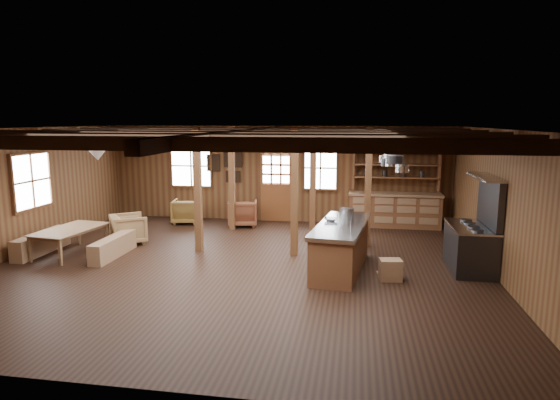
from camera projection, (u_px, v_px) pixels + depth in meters
name	position (u px, v px, depth m)	size (l,w,h in m)	color
room	(239.00, 199.00, 9.37)	(10.04, 9.04, 2.84)	black
ceiling_joists	(240.00, 135.00, 9.32)	(9.80, 8.82, 0.18)	black
timber_posts	(281.00, 186.00, 11.31)	(3.95, 2.35, 2.80)	#4D2916
back_door	(276.00, 192.00, 13.78)	(1.02, 0.08, 2.15)	brown
window_back_left	(191.00, 166.00, 14.08)	(1.32, 0.06, 1.32)	white
window_back_right	(320.00, 168.00, 13.46)	(1.02, 0.06, 1.32)	white
window_left	(32.00, 181.00, 10.61)	(0.14, 1.24, 1.32)	white
notice_boards	(226.00, 165.00, 13.90)	(1.08, 0.03, 0.90)	white
back_counter	(394.00, 206.00, 13.05)	(2.55, 0.60, 2.45)	brown
pendant_lamps	(152.00, 152.00, 10.55)	(1.86, 2.36, 0.66)	#313234
pot_rack	(391.00, 156.00, 9.09)	(0.42, 3.00, 0.46)	#313234
kitchen_island	(341.00, 247.00, 9.31)	(1.20, 2.59, 1.20)	brown
step_stool	(390.00, 270.00, 8.75)	(0.45, 0.32, 0.40)	#956B43
commercial_range	(473.00, 240.00, 9.28)	(0.80, 1.54, 1.90)	#313234
dining_table	(72.00, 242.00, 10.41)	(1.67, 0.93, 0.59)	brown
bench_wall	(42.00, 243.00, 10.54)	(0.32, 1.69, 0.46)	#956B43
bench_aisle	(113.00, 247.00, 10.26)	(0.30, 1.59, 0.44)	#956B43
armchair_a	(187.00, 211.00, 13.56)	(0.75, 0.77, 0.70)	brown
armchair_b	(243.00, 213.00, 13.21)	(0.79, 0.82, 0.74)	brown
armchair_c	(129.00, 229.00, 11.33)	(0.77, 0.79, 0.72)	olive
counter_pot	(346.00, 213.00, 9.88)	(0.32, 0.32, 0.19)	silver
bowl	(331.00, 219.00, 9.49)	(0.27, 0.27, 0.07)	silver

